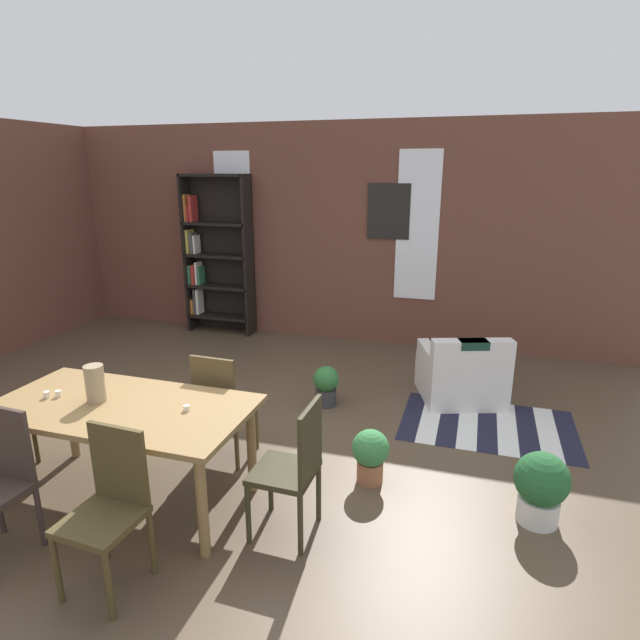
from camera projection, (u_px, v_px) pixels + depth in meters
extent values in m
plane|color=brown|center=(192.00, 467.00, 4.28)|extent=(9.79, 9.79, 0.00)
cube|color=brown|center=(322.00, 234.00, 7.26)|extent=(8.53, 0.12, 2.97)
cube|color=white|center=(234.00, 221.00, 7.52)|extent=(0.55, 0.02, 1.93)
cube|color=white|center=(418.00, 227.00, 6.78)|extent=(0.55, 0.02, 1.93)
cube|color=olive|center=(121.00, 407.00, 3.67)|extent=(1.84, 0.93, 0.04)
cylinder|color=olive|center=(202.00, 506.00, 3.20)|extent=(0.07, 0.07, 0.72)
cylinder|color=olive|center=(71.00, 418.00, 4.34)|extent=(0.07, 0.07, 0.72)
cylinder|color=olive|center=(252.00, 447.00, 3.87)|extent=(0.07, 0.07, 0.72)
cylinder|color=#998466|center=(95.00, 384.00, 3.68)|extent=(0.13, 0.13, 0.27)
cylinder|color=silver|center=(186.00, 408.00, 3.56)|extent=(0.04, 0.04, 0.04)
cylinder|color=silver|center=(47.00, 395.00, 3.77)|extent=(0.04, 0.04, 0.05)
cylinder|color=silver|center=(58.00, 394.00, 3.78)|extent=(0.04, 0.04, 0.05)
cube|color=#382A25|center=(7.00, 444.00, 3.26)|extent=(0.38, 0.05, 0.50)
cylinder|color=#382A25|center=(40.00, 516.00, 3.33)|extent=(0.04, 0.04, 0.43)
cylinder|color=#382F15|center=(35.00, 439.00, 4.28)|extent=(0.04, 0.04, 0.43)
cube|color=#322D1A|center=(284.00, 472.00, 3.40)|extent=(0.41, 0.41, 0.04)
cube|color=#322D1A|center=(310.00, 442.00, 3.28)|extent=(0.04, 0.38, 0.50)
cylinder|color=#322D1A|center=(271.00, 483.00, 3.68)|extent=(0.04, 0.04, 0.43)
cylinder|color=#322D1A|center=(248.00, 514.00, 3.36)|extent=(0.04, 0.04, 0.43)
cylinder|color=#322D1A|center=(319.00, 493.00, 3.58)|extent=(0.04, 0.04, 0.43)
cylinder|color=#322D1A|center=(300.00, 525.00, 3.25)|extent=(0.04, 0.04, 0.43)
cube|color=#45391E|center=(101.00, 521.00, 2.93)|extent=(0.42, 0.42, 0.04)
cube|color=#45391E|center=(119.00, 465.00, 3.02)|extent=(0.38, 0.05, 0.50)
cylinder|color=#45391E|center=(57.00, 569.00, 2.89)|extent=(0.04, 0.04, 0.43)
cylinder|color=#45391E|center=(109.00, 587.00, 2.77)|extent=(0.04, 0.04, 0.43)
cylinder|color=#45391E|center=(103.00, 529.00, 3.21)|extent=(0.04, 0.04, 0.43)
cylinder|color=#45391E|center=(152.00, 543.00, 3.10)|extent=(0.04, 0.04, 0.43)
cube|color=#4A3B22|center=(226.00, 407.00, 4.33)|extent=(0.41, 0.41, 0.04)
cube|color=#4A3B22|center=(213.00, 388.00, 4.09)|extent=(0.38, 0.04, 0.50)
cylinder|color=#4A3B22|center=(256.00, 426.00, 4.51)|extent=(0.04, 0.04, 0.43)
cylinder|color=#4A3B22|center=(219.00, 420.00, 4.62)|extent=(0.04, 0.04, 0.43)
cylinder|color=#4A3B22|center=(237.00, 446.00, 4.18)|extent=(0.04, 0.04, 0.43)
cylinder|color=#4A3B22|center=(198.00, 439.00, 4.29)|extent=(0.04, 0.04, 0.43)
cube|color=black|center=(189.00, 254.00, 7.68)|extent=(0.04, 0.29, 2.29)
cube|color=black|center=(249.00, 257.00, 7.40)|extent=(0.04, 0.29, 2.29)
cube|color=black|center=(223.00, 254.00, 7.67)|extent=(1.01, 0.01, 2.29)
cube|color=black|center=(221.00, 316.00, 7.80)|extent=(0.97, 0.29, 0.04)
cube|color=orange|center=(195.00, 306.00, 7.89)|extent=(0.04, 0.18, 0.22)
cube|color=#4C4C51|center=(197.00, 301.00, 7.85)|extent=(0.03, 0.17, 0.38)
cube|color=white|center=(200.00, 301.00, 7.84)|extent=(0.04, 0.18, 0.39)
cube|color=black|center=(220.00, 287.00, 7.67)|extent=(0.97, 0.29, 0.04)
cube|color=#33724C|center=(193.00, 274.00, 7.75)|extent=(0.04, 0.21, 0.28)
cube|color=#B22D28|center=(196.00, 274.00, 7.73)|extent=(0.04, 0.24, 0.29)
cube|color=white|center=(199.00, 273.00, 7.71)|extent=(0.03, 0.19, 0.33)
cube|color=#33724C|center=(201.00, 275.00, 7.71)|extent=(0.03, 0.18, 0.26)
cube|color=black|center=(218.00, 256.00, 7.54)|extent=(0.97, 0.29, 0.04)
cube|color=gold|center=(190.00, 241.00, 7.61)|extent=(0.04, 0.20, 0.34)
cube|color=#4C4C51|center=(194.00, 243.00, 7.61)|extent=(0.04, 0.18, 0.29)
cube|color=white|center=(197.00, 244.00, 7.60)|extent=(0.03, 0.17, 0.27)
cube|color=black|center=(216.00, 224.00, 7.41)|extent=(0.97, 0.29, 0.04)
cube|color=orange|center=(188.00, 208.00, 7.48)|extent=(0.03, 0.19, 0.38)
cube|color=#B22D28|center=(190.00, 214.00, 7.49)|extent=(0.03, 0.21, 0.22)
cube|color=#B22D28|center=(193.00, 209.00, 7.46)|extent=(0.05, 0.19, 0.37)
cube|color=black|center=(214.00, 175.00, 7.23)|extent=(0.97, 0.29, 0.04)
cube|color=silver|center=(460.00, 380.00, 5.53)|extent=(1.01, 1.01, 0.40)
cube|color=silver|center=(472.00, 357.00, 5.12)|extent=(0.81, 0.41, 0.35)
cube|color=silver|center=(494.00, 355.00, 5.46)|extent=(0.34, 0.72, 0.15)
cube|color=silver|center=(430.00, 356.00, 5.44)|extent=(0.34, 0.72, 0.15)
cube|color=#19382D|center=(473.00, 344.00, 5.08)|extent=(0.32, 0.25, 0.08)
cylinder|color=#9E6042|center=(370.00, 471.00, 4.06)|extent=(0.20, 0.20, 0.18)
sphere|color=#387F42|center=(371.00, 448.00, 4.00)|extent=(0.29, 0.29, 0.29)
cylinder|color=silver|center=(538.00, 509.00, 3.60)|extent=(0.28, 0.28, 0.19)
sphere|color=#235B2D|center=(542.00, 479.00, 3.53)|extent=(0.37, 0.37, 0.37)
cylinder|color=#333338|center=(326.00, 397.00, 5.38)|extent=(0.21, 0.21, 0.18)
sphere|color=#2D6B33|center=(326.00, 379.00, 5.32)|extent=(0.27, 0.27, 0.27)
cube|color=#1E1E33|center=(412.00, 415.00, 5.17)|extent=(0.18, 1.07, 0.01)
cube|color=white|center=(431.00, 417.00, 5.12)|extent=(0.18, 1.07, 0.01)
cube|color=#1E1E33|center=(449.00, 420.00, 5.07)|extent=(0.18, 1.07, 0.01)
cube|color=white|center=(468.00, 422.00, 5.02)|extent=(0.18, 1.07, 0.01)
cube|color=#1E1E33|center=(487.00, 425.00, 4.97)|extent=(0.18, 1.07, 0.01)
cube|color=white|center=(507.00, 427.00, 4.92)|extent=(0.18, 1.07, 0.01)
cube|color=#1E1E33|center=(527.00, 430.00, 4.87)|extent=(0.18, 1.07, 0.01)
cube|color=white|center=(548.00, 433.00, 4.82)|extent=(0.18, 1.07, 0.01)
cube|color=#1E1E33|center=(569.00, 436.00, 4.77)|extent=(0.18, 1.07, 0.01)
cube|color=black|center=(389.00, 211.00, 6.83)|extent=(0.56, 0.03, 0.72)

